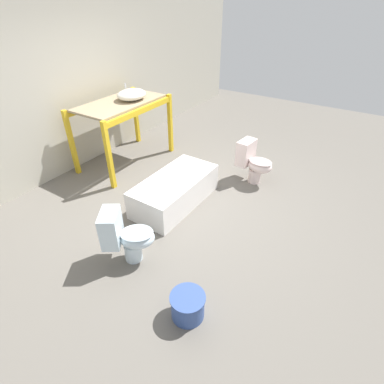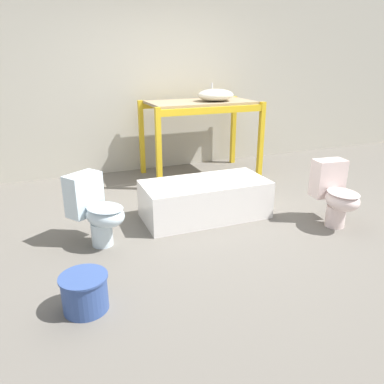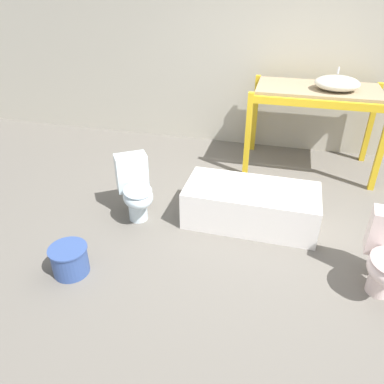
{
  "view_description": "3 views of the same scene",
  "coord_description": "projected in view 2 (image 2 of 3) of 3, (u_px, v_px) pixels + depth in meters",
  "views": [
    {
      "loc": [
        -3.02,
        -2.08,
        2.7
      ],
      "look_at": [
        -0.48,
        -0.46,
        0.67
      ],
      "focal_mm": 28.0,
      "sensor_mm": 36.0,
      "label": 1
    },
    {
      "loc": [
        -1.68,
        -3.5,
        1.75
      ],
      "look_at": [
        -0.44,
        -0.51,
        0.58
      ],
      "focal_mm": 35.0,
      "sensor_mm": 36.0,
      "label": 2
    },
    {
      "loc": [
        0.21,
        -3.33,
        2.43
      ],
      "look_at": [
        -0.53,
        -0.45,
        0.65
      ],
      "focal_mm": 35.0,
      "sensor_mm": 36.0,
      "label": 3
    }
  ],
  "objects": [
    {
      "name": "ground_plane",
      "position": [
        211.0,
        221.0,
        4.24
      ],
      "size": [
        12.0,
        12.0,
        0.0
      ],
      "primitive_type": "plane",
      "color": "#666059"
    },
    {
      "name": "sink_basin",
      "position": [
        216.0,
        95.0,
        5.49
      ],
      "size": [
        0.54,
        0.46,
        0.26
      ],
      "color": "silver",
      "rests_on": "shelving_rack"
    },
    {
      "name": "warehouse_wall_rear",
      "position": [
        148.0,
        67.0,
        5.74
      ],
      "size": [
        10.8,
        0.08,
        3.2
      ],
      "color": "#B2AD9E",
      "rests_on": "ground_plane"
    },
    {
      "name": "bathtub_main",
      "position": [
        205.0,
        197.0,
        4.27
      ],
      "size": [
        1.43,
        0.69,
        0.43
      ],
      "rotation": [
        0.0,
        0.0,
        -0.02
      ],
      "color": "white",
      "rests_on": "ground_plane"
    },
    {
      "name": "toilet_far",
      "position": [
        96.0,
        209.0,
        3.61
      ],
      "size": [
        0.6,
        0.67,
        0.69
      ],
      "rotation": [
        0.0,
        0.0,
        0.59
      ],
      "color": "silver",
      "rests_on": "ground_plane"
    },
    {
      "name": "toilet_near",
      "position": [
        335.0,
        193.0,
        4.04
      ],
      "size": [
        0.4,
        0.61,
        0.69
      ],
      "rotation": [
        0.0,
        0.0,
        -0.11
      ],
      "color": "silver",
      "rests_on": "ground_plane"
    },
    {
      "name": "shelving_rack",
      "position": [
        201.0,
        113.0,
        5.59
      ],
      "size": [
        1.68,
        0.94,
        1.13
      ],
      "color": "gold",
      "rests_on": "ground_plane"
    },
    {
      "name": "bucket_white",
      "position": [
        85.0,
        292.0,
        2.71
      ],
      "size": [
        0.35,
        0.35,
        0.28
      ],
      "color": "#334C8C",
      "rests_on": "ground_plane"
    }
  ]
}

